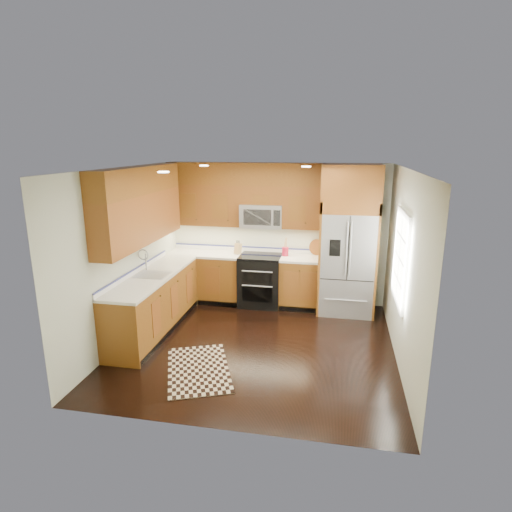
% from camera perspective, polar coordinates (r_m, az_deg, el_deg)
% --- Properties ---
extents(ground, '(4.00, 4.00, 0.00)m').
position_cam_1_polar(ground, '(6.55, 0.10, -11.77)').
color(ground, black).
rests_on(ground, ground).
extents(wall_back, '(4.00, 0.02, 2.60)m').
position_cam_1_polar(wall_back, '(8.00, 2.81, 3.02)').
color(wall_back, beige).
rests_on(wall_back, ground).
extents(wall_left, '(0.02, 4.00, 2.60)m').
position_cam_1_polar(wall_left, '(6.73, -16.85, 0.16)').
color(wall_left, beige).
rests_on(wall_left, ground).
extents(wall_right, '(0.02, 4.00, 2.60)m').
position_cam_1_polar(wall_right, '(6.04, 19.08, -1.66)').
color(wall_right, beige).
rests_on(wall_right, ground).
extents(window, '(0.04, 1.10, 1.30)m').
position_cam_1_polar(window, '(6.21, 18.71, -0.26)').
color(window, white).
rests_on(window, ground).
extents(base_cabinets, '(2.85, 3.00, 0.90)m').
position_cam_1_polar(base_cabinets, '(7.47, -7.93, -4.73)').
color(base_cabinets, brown).
rests_on(base_cabinets, ground).
extents(countertop, '(2.86, 3.01, 0.04)m').
position_cam_1_polar(countertop, '(7.39, -6.72, -1.08)').
color(countertop, silver).
rests_on(countertop, base_cabinets).
extents(upper_cabinets, '(2.85, 3.00, 1.15)m').
position_cam_1_polar(upper_cabinets, '(7.26, -7.28, 7.52)').
color(upper_cabinets, brown).
rests_on(upper_cabinets, ground).
extents(range, '(0.76, 0.67, 0.95)m').
position_cam_1_polar(range, '(7.93, 0.60, -3.27)').
color(range, black).
rests_on(range, ground).
extents(microwave, '(0.76, 0.40, 0.42)m').
position_cam_1_polar(microwave, '(7.77, 0.80, 5.40)').
color(microwave, '#B2B2B7').
rests_on(microwave, ground).
extents(refrigerator, '(0.98, 0.75, 2.60)m').
position_cam_1_polar(refrigerator, '(7.56, 12.21, 2.04)').
color(refrigerator, '#B2B2B7').
rests_on(refrigerator, ground).
extents(sink_faucet, '(0.54, 0.44, 0.37)m').
position_cam_1_polar(sink_faucet, '(6.89, -13.84, -1.95)').
color(sink_faucet, '#B2B2B7').
rests_on(sink_faucet, countertop).
extents(rug, '(1.23, 1.52, 0.01)m').
position_cam_1_polar(rug, '(5.96, -7.69, -14.71)').
color(rug, black).
rests_on(rug, ground).
extents(knife_block, '(0.13, 0.15, 0.25)m').
position_cam_1_polar(knife_block, '(7.93, -2.41, 1.03)').
color(knife_block, '#A2804F').
rests_on(knife_block, countertop).
extents(utensil_crock, '(0.13, 0.13, 0.34)m').
position_cam_1_polar(utensil_crock, '(7.80, 3.92, 0.86)').
color(utensil_crock, '#AA142F').
rests_on(utensil_crock, countertop).
extents(cutting_board, '(0.38, 0.38, 0.02)m').
position_cam_1_polar(cutting_board, '(7.95, 8.08, 0.22)').
color(cutting_board, brown).
rests_on(cutting_board, countertop).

